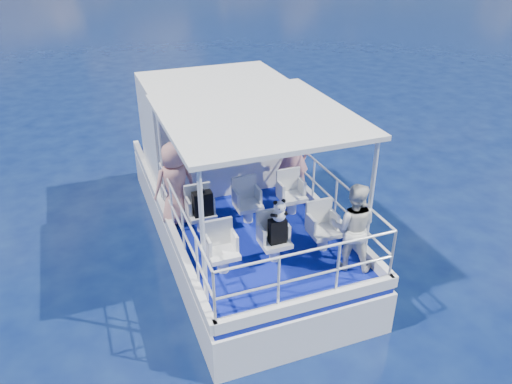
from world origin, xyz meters
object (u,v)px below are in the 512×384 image
at_px(passenger_port_fwd, 175,184).
at_px(passenger_stbd_aft, 353,227).
at_px(backpack_center, 277,231).
at_px(panda, 279,210).

bearing_deg(passenger_port_fwd, passenger_stbd_aft, 128.94).
xyz_separation_m(passenger_port_fwd, passenger_stbd_aft, (2.33, -2.35, -0.04)).
xyz_separation_m(passenger_stbd_aft, backpack_center, (-1.06, 0.54, -0.16)).
distance_m(passenger_port_fwd, backpack_center, 2.22).
xyz_separation_m(passenger_stbd_aft, panda, (-1.05, 0.51, 0.24)).
height_order(backpack_center, panda, panda).
height_order(passenger_port_fwd, panda, passenger_port_fwd).
relative_size(passenger_stbd_aft, panda, 4.03).
relative_size(passenger_port_fwd, backpack_center, 3.74).
xyz_separation_m(passenger_port_fwd, backpack_center, (1.27, -1.81, -0.20)).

